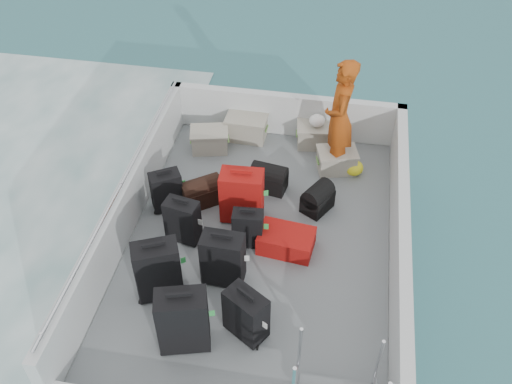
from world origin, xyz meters
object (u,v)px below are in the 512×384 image
suitcase_6 (246,315)px  passenger (339,118)px  suitcase_3 (183,321)px  suitcase_5 (242,196)px  crate_3 (337,161)px  crate_0 (210,141)px  suitcase_1 (183,221)px  suitcase_4 (223,260)px  crate_2 (316,136)px  suitcase_8 (286,241)px  crate_1 (247,128)px  suitcase_2 (167,191)px  suitcase_7 (248,229)px  suitcase_0 (158,271)px

suitcase_6 → passenger: 3.19m
suitcase_3 → passenger: (1.36, 3.31, 0.47)m
suitcase_5 → crate_3: bearing=43.2°
crate_0 → passenger: size_ratio=0.30×
suitcase_1 → suitcase_6: 1.64m
suitcase_4 → crate_2: (0.82, 2.85, -0.20)m
suitcase_8 → crate_1: bearing=29.0°
crate_0 → passenger: 2.04m
suitcase_2 → crate_0: (0.26, 1.35, -0.13)m
suitcase_2 → crate_3: 2.51m
suitcase_7 → passenger: passenger is taller
crate_0 → suitcase_8: bearing=-51.8°
suitcase_6 → crate_0: size_ratio=1.21×
suitcase_8 → suitcase_6: bearing=175.0°
suitcase_8 → suitcase_4: bearing=139.7°
suitcase_0 → suitcase_8: size_ratio=1.16×
suitcase_4 → crate_0: size_ratio=1.36×
suitcase_4 → passenger: (1.14, 2.37, 0.52)m
passenger → suitcase_4: bearing=-29.0°
suitcase_1 → suitcase_2: suitcase_1 is taller
suitcase_1 → suitcase_2: 0.65m
suitcase_4 → crate_2: size_ratio=1.31×
suitcase_3 → passenger: size_ratio=0.46×
suitcase_0 → crate_0: (-0.08, 2.77, -0.24)m
suitcase_3 → crate_0: suitcase_3 is taller
crate_0 → crate_3: (1.94, -0.15, -0.00)m
suitcase_4 → suitcase_8: bearing=45.0°
suitcase_1 → suitcase_8: 1.33m
passenger → crate_1: bearing=-112.2°
suitcase_6 → crate_2: suitcase_6 is taller
suitcase_4 → suitcase_7: 0.66m
suitcase_4 → passenger: passenger is taller
suitcase_0 → suitcase_6: 1.15m
suitcase_3 → suitcase_1: bearing=90.7°
suitcase_6 → passenger: passenger is taller
crate_0 → crate_2: (1.58, 0.40, 0.01)m
suitcase_4 → suitcase_5: suitcase_5 is taller
suitcase_1 → suitcase_6: (1.05, -1.25, 0.00)m
suitcase_6 → suitcase_0: bearing=-166.0°
crate_1 → suitcase_4: bearing=-84.8°
suitcase_1 → crate_2: (1.47, 2.28, -0.15)m
suitcase_5 → suitcase_6: bearing=-80.3°
suitcase_2 → crate_1: 1.91m
suitcase_7 → suitcase_8: size_ratio=0.79×
crate_1 → crate_2: bearing=0.0°
suitcase_4 → suitcase_0: bearing=-153.2°
suitcase_6 → crate_1: bearing=133.1°
suitcase_4 → suitcase_2: bearing=134.5°
suitcase_1 → suitcase_7: bearing=15.3°
suitcase_1 → suitcase_0: bearing=-81.4°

